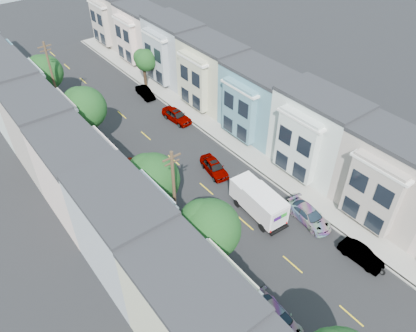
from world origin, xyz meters
TOP-DOWN VIEW (x-y plane):
  - ground at (0.00, 0.00)m, footprint 160.00×160.00m
  - road_slab at (0.00, 15.00)m, footprint 12.00×70.00m
  - curb_left at (-6.05, 15.00)m, footprint 0.30×70.00m
  - curb_right at (6.05, 15.00)m, footprint 0.30×70.00m
  - sidewalk_left at (-7.35, 15.00)m, footprint 2.60×70.00m
  - sidewalk_right at (7.35, 15.00)m, footprint 2.60×70.00m
  - centerline at (0.00, 15.00)m, footprint 0.12×70.00m
  - townhouse_row_left at (-11.15, 15.00)m, footprint 5.00×70.00m
  - townhouse_row_right at (11.15, 15.00)m, footprint 5.00×70.00m
  - tree_b at (-6.30, -2.55)m, footprint 4.65×4.65m
  - tree_c at (-6.30, 5.48)m, footprint 4.70×4.70m
  - tree_d at (-6.30, 19.27)m, footprint 4.70×4.70m
  - tree_e at (-6.30, 31.20)m, footprint 4.48×4.48m
  - tree_far_r at (6.89, 28.97)m, footprint 3.10×3.10m
  - utility_pole_near at (-6.30, 2.00)m, footprint 1.60×0.26m
  - utility_pole_far at (-6.30, 28.00)m, footprint 1.60×0.26m
  - fedex_truck at (1.77, 0.25)m, footprint 2.33×6.04m
  - lead_sedan at (2.31, 7.61)m, footprint 2.45×4.68m
  - parked_left_b at (-4.90, -8.90)m, footprint 2.13×4.66m
  - parked_left_c at (-4.90, 0.72)m, footprint 1.68×4.37m
  - parked_left_d at (-4.90, 11.78)m, footprint 2.78×5.36m
  - parked_right_a at (4.90, -9.16)m, footprint 1.54×3.89m
  - parked_right_b at (4.90, -3.42)m, footprint 2.37×4.77m
  - parked_right_c at (4.90, 18.51)m, footprint 2.22×4.83m
  - parked_right_d at (4.90, 26.24)m, footprint 1.68×3.90m
  - motorcycle at (4.93, -10.41)m, footprint 0.28×2.03m

SIDE VIEW (x-z plane):
  - ground at x=0.00m, z-range 0.00..0.00m
  - centerline at x=0.00m, z-range -0.01..0.01m
  - townhouse_row_left at x=-11.15m, z-range -4.25..4.25m
  - townhouse_row_right at x=11.15m, z-range -4.25..4.25m
  - road_slab at x=0.00m, z-range 0.00..0.02m
  - curb_left at x=-6.05m, z-range 0.00..0.15m
  - curb_right at x=6.05m, z-range 0.00..0.15m
  - sidewalk_left at x=-7.35m, z-range 0.00..0.15m
  - sidewalk_right at x=7.35m, z-range 0.00..0.15m
  - motorcycle at x=4.93m, z-range 0.02..0.83m
  - parked_right_d at x=4.90m, z-range 0.00..1.26m
  - parked_right_a at x=4.90m, z-range 0.00..1.28m
  - parked_left_b at x=-4.90m, z-range 0.00..1.37m
  - parked_right_b at x=4.90m, z-range 0.00..1.38m
  - parked_left_c at x=-4.90m, z-range 0.00..1.44m
  - parked_left_d at x=-4.90m, z-range 0.00..1.44m
  - lead_sedan at x=2.31m, z-range 0.00..1.45m
  - parked_right_c at x=4.90m, z-range 0.00..1.52m
  - fedex_truck at x=1.77m, z-range 0.17..3.07m
  - tree_far_r at x=6.89m, z-range 1.10..6.49m
  - tree_c at x=-6.30m, z-range 1.30..8.66m
  - tree_e at x=-6.30m, z-range 1.40..8.71m
  - utility_pole_near at x=-6.30m, z-range 0.15..10.15m
  - utility_pole_far at x=-6.30m, z-range 0.15..10.15m
  - tree_d at x=-6.30m, z-range 1.58..9.50m
  - tree_b at x=-6.30m, z-range 1.63..9.60m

